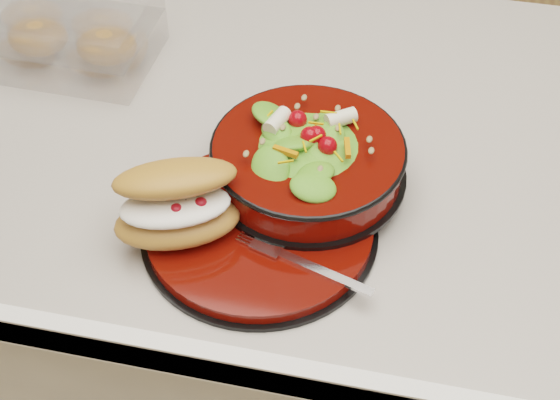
% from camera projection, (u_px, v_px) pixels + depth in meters
% --- Properties ---
extents(island_counter, '(1.24, 0.74, 0.90)m').
position_uv_depth(island_counter, '(318.00, 324.00, 1.35)').
color(island_counter, white).
rests_on(island_counter, ground).
extents(dinner_plate, '(0.27, 0.27, 0.02)m').
position_uv_depth(dinner_plate, '(260.00, 228.00, 0.90)').
color(dinner_plate, black).
rests_on(dinner_plate, island_counter).
extents(salad_bowl, '(0.24, 0.24, 0.10)m').
position_uv_depth(salad_bowl, '(308.00, 154.00, 0.92)').
color(salad_bowl, black).
rests_on(salad_bowl, dinner_plate).
extents(croissant, '(0.16, 0.14, 0.09)m').
position_uv_depth(croissant, '(177.00, 204.00, 0.85)').
color(croissant, '#BE763A').
rests_on(croissant, dinner_plate).
extents(fork, '(0.15, 0.06, 0.00)m').
position_uv_depth(fork, '(307.00, 265.00, 0.84)').
color(fork, silver).
rests_on(fork, dinner_plate).
extents(pastry_box, '(0.23, 0.17, 0.09)m').
position_uv_depth(pastry_box, '(70.00, 32.00, 1.10)').
color(pastry_box, white).
rests_on(pastry_box, island_counter).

